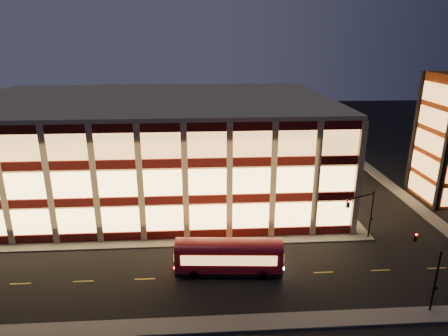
{
  "coord_description": "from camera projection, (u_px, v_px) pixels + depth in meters",
  "views": [
    {
      "loc": [
        3.66,
        -40.32,
        23.11
      ],
      "look_at": [
        6.77,
        8.0,
        6.71
      ],
      "focal_mm": 32.0,
      "sensor_mm": 36.0,
      "label": 1
    }
  ],
  "objects": [
    {
      "name": "trolley_bus",
      "position": [
        229.0,
        255.0,
        40.07
      ],
      "size": [
        10.85,
        3.48,
        3.62
      ],
      "rotation": [
        0.0,
        0.0,
        -0.07
      ],
      "color": "#9C0813",
      "rests_on": "ground"
    },
    {
      "name": "sidewalk_office_south",
      "position": [
        144.0,
        243.0,
        46.04
      ],
      "size": [
        54.0,
        2.0,
        0.15
      ],
      "primitive_type": "cube",
      "color": "#514F4C",
      "rests_on": "ground"
    },
    {
      "name": "traffic_signal_far",
      "position": [
        363.0,
        208.0,
        45.56
      ],
      "size": [
        3.79,
        1.87,
        6.0
      ],
      "color": "black",
      "rests_on": "ground"
    },
    {
      "name": "traffic_signal_near",
      "position": [
        428.0,
        261.0,
        34.98
      ],
      "size": [
        0.32,
        4.45,
        6.0
      ],
      "color": "black",
      "rests_on": "ground"
    },
    {
      "name": "sidewalk_office_east",
      "position": [
        323.0,
        187.0,
        62.74
      ],
      "size": [
        2.0,
        30.0,
        0.15
      ],
      "primitive_type": "cube",
      "color": "#514F4C",
      "rests_on": "ground"
    },
    {
      "name": "sidewalk_near",
      "position": [
        159.0,
        327.0,
        32.99
      ],
      "size": [
        100.0,
        2.0,
        0.15
      ],
      "primitive_type": "cube",
      "color": "#514F4C",
      "rests_on": "ground"
    },
    {
      "name": "ground",
      "position": [
        169.0,
        248.0,
        45.3
      ],
      "size": [
        200.0,
        200.0,
        0.0
      ],
      "primitive_type": "plane",
      "color": "black",
      "rests_on": "ground"
    },
    {
      "name": "sidewalk_tower_west",
      "position": [
        391.0,
        186.0,
        63.41
      ],
      "size": [
        2.0,
        30.0,
        0.15
      ],
      "primitive_type": "cube",
      "color": "#514F4C",
      "rests_on": "ground"
    },
    {
      "name": "office_building",
      "position": [
        155.0,
        147.0,
        58.78
      ],
      "size": [
        50.45,
        30.45,
        14.5
      ],
      "color": "tan",
      "rests_on": "ground"
    }
  ]
}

